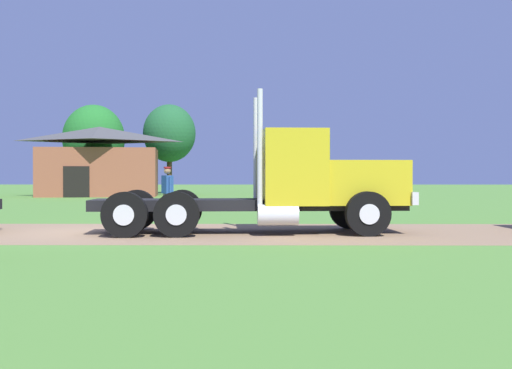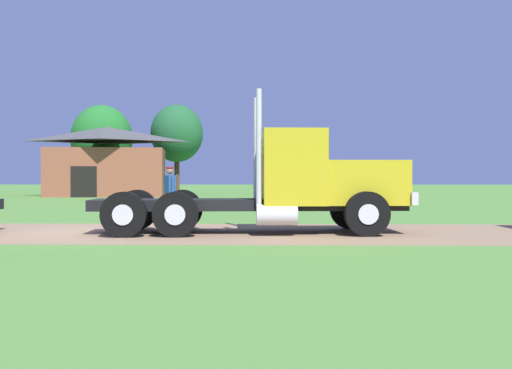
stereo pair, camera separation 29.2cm
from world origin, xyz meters
The scene contains 7 objects.
ground_plane centered at (0.00, 0.00, 0.00)m, with size 200.00×200.00×0.00m, color #528635.
dirt_track centered at (0.00, 0.00, 0.00)m, with size 120.00×6.11×0.01m, color #8D6F52.
truck_foreground_white centered at (5.50, 0.03, 1.26)m, with size 8.34×3.03×3.65m.
visitor_far_side centered at (1.37, 5.32, 1.01)m, with size 0.47×0.61×1.82m.
shed_building centered at (-7.49, 30.81, 2.50)m, with size 9.50×6.76×5.19m.
tree_mid centered at (-9.35, 36.21, 4.63)m, with size 5.09×5.09×7.44m.
tree_right centered at (-3.27, 37.73, 5.15)m, with size 4.47×4.47×7.63m.
Camera 1 is at (4.65, -16.70, 1.48)m, focal length 44.77 mm.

